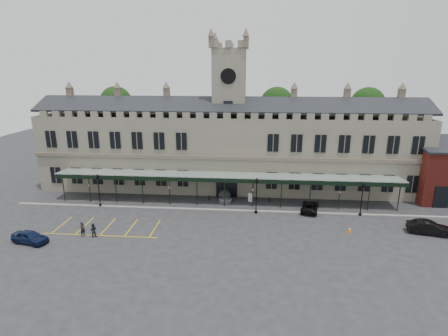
# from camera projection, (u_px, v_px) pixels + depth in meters

# --- Properties ---
(ground) EXTENTS (140.00, 140.00, 0.00)m
(ground) POSITION_uv_depth(u_px,v_px,m) (220.00, 227.00, 43.43)
(ground) COLOR #28282B
(station_building) EXTENTS (60.00, 10.36, 17.30)m
(station_building) POSITION_uv_depth(u_px,v_px,m) (229.00, 149.00, 56.93)
(station_building) COLOR #666255
(station_building) RESTS_ON ground
(clock_tower) EXTENTS (5.60, 5.60, 24.80)m
(clock_tower) POSITION_uv_depth(u_px,v_px,m) (229.00, 108.00, 55.20)
(clock_tower) COLOR #666255
(clock_tower) RESTS_ON ground
(canopy) EXTENTS (50.00, 4.10, 4.30)m
(canopy) POSITION_uv_depth(u_px,v_px,m) (225.00, 189.00, 49.93)
(canopy) COLOR #8C9E93
(canopy) RESTS_ON ground
(kerb) EXTENTS (60.00, 0.40, 0.12)m
(kerb) POSITION_uv_depth(u_px,v_px,m) (224.00, 210.00, 48.69)
(kerb) COLOR gray
(kerb) RESTS_ON ground
(parking_markings) EXTENTS (16.00, 6.00, 0.01)m
(parking_markings) POSITION_uv_depth(u_px,v_px,m) (106.00, 229.00, 43.12)
(parking_markings) COLOR gold
(parking_markings) RESTS_ON ground
(tree_behind_left) EXTENTS (6.00, 6.00, 16.00)m
(tree_behind_left) POSITION_uv_depth(u_px,v_px,m) (116.00, 103.00, 65.69)
(tree_behind_left) COLOR #332314
(tree_behind_left) RESTS_ON ground
(tree_behind_mid) EXTENTS (6.00, 6.00, 16.00)m
(tree_behind_mid) POSITION_uv_depth(u_px,v_px,m) (277.00, 105.00, 63.28)
(tree_behind_mid) COLOR #332314
(tree_behind_mid) RESTS_ON ground
(tree_behind_right) EXTENTS (6.00, 6.00, 16.00)m
(tree_behind_right) POSITION_uv_depth(u_px,v_px,m) (367.00, 105.00, 61.99)
(tree_behind_right) COLOR #332314
(tree_behind_right) RESTS_ON ground
(lamp_post_left) EXTENTS (0.46, 0.46, 4.89)m
(lamp_post_left) POSITION_uv_depth(u_px,v_px,m) (99.00, 187.00, 49.32)
(lamp_post_left) COLOR black
(lamp_post_left) RESTS_ON ground
(lamp_post_mid) EXTENTS (0.48, 0.48, 5.08)m
(lamp_post_mid) POSITION_uv_depth(u_px,v_px,m) (256.00, 192.00, 46.95)
(lamp_post_mid) COLOR black
(lamp_post_mid) RESTS_ON ground
(lamp_post_right) EXTENTS (0.45, 0.45, 4.76)m
(lamp_post_right) POSITION_uv_depth(u_px,v_px,m) (362.00, 196.00, 46.24)
(lamp_post_right) COLOR black
(lamp_post_right) RESTS_ON ground
(traffic_cone) EXTENTS (0.39, 0.39, 0.62)m
(traffic_cone) POSITION_uv_depth(u_px,v_px,m) (350.00, 230.00, 42.11)
(traffic_cone) COLOR orange
(traffic_cone) RESTS_ON ground
(sign_board) EXTENTS (0.74, 0.30, 1.31)m
(sign_board) POSITION_uv_depth(u_px,v_px,m) (251.00, 198.00, 51.68)
(sign_board) COLOR black
(sign_board) RESTS_ON ground
(bollard_left) EXTENTS (0.15, 0.15, 0.83)m
(bollard_left) POSITION_uv_depth(u_px,v_px,m) (209.00, 198.00, 52.25)
(bollard_left) COLOR black
(bollard_left) RESTS_ON ground
(bollard_right) EXTENTS (0.15, 0.15, 0.83)m
(bollard_right) POSITION_uv_depth(u_px,v_px,m) (269.00, 200.00, 51.43)
(bollard_right) COLOR black
(bollard_right) RESTS_ON ground
(car_left_a) EXTENTS (4.55, 2.61, 1.46)m
(car_left_a) POSITION_uv_depth(u_px,v_px,m) (30.00, 237.00, 39.35)
(car_left_a) COLOR #0C1737
(car_left_a) RESTS_ON ground
(car_taxi) EXTENTS (2.52, 4.93, 1.37)m
(car_taxi) POSITION_uv_depth(u_px,v_px,m) (225.00, 195.00, 52.85)
(car_taxi) COLOR #999BA0
(car_taxi) RESTS_ON ground
(car_van) EXTENTS (3.21, 5.06, 1.30)m
(car_van) POSITION_uv_depth(u_px,v_px,m) (310.00, 206.00, 48.33)
(car_van) COLOR black
(car_van) RESTS_ON ground
(car_right_b) EXTENTS (5.08, 2.69, 1.59)m
(car_right_b) POSITION_uv_depth(u_px,v_px,m) (429.00, 228.00, 41.51)
(car_right_b) COLOR black
(car_right_b) RESTS_ON ground
(person_a) EXTENTS (0.68, 0.76, 1.75)m
(person_a) POSITION_uv_depth(u_px,v_px,m) (83.00, 229.00, 41.00)
(person_a) COLOR black
(person_a) RESTS_ON ground
(person_b) EXTENTS (0.94, 0.81, 1.67)m
(person_b) POSITION_uv_depth(u_px,v_px,m) (93.00, 230.00, 40.79)
(person_b) COLOR black
(person_b) RESTS_ON ground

